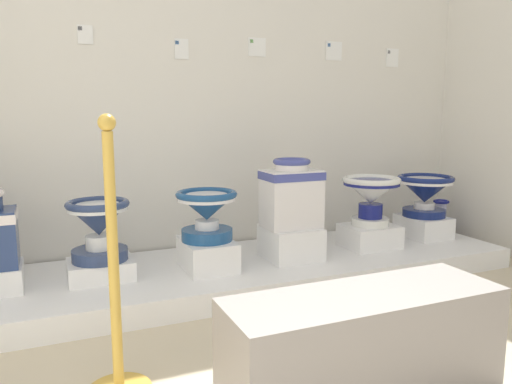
{
  "coord_description": "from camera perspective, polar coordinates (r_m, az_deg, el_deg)",
  "views": [
    {
      "loc": [
        0.86,
        -0.14,
        1.06
      ],
      "look_at": [
        2.08,
        2.69,
        0.57
      ],
      "focal_mm": 34.74,
      "sensor_mm": 36.0,
      "label": 1
    }
  ],
  "objects": [
    {
      "name": "stanchion_post_near_left",
      "position": [
        1.97,
        -15.86,
        -13.13
      ],
      "size": [
        0.25,
        0.25,
        1.06
      ],
      "color": "gold",
      "rests_on": "ground_plane"
    },
    {
      "name": "plinth_block_slender_white",
      "position": [
        2.98,
        -17.44,
        -8.5
      ],
      "size": [
        0.36,
        0.28,
        0.11
      ],
      "primitive_type": "cube",
      "color": "white",
      "rests_on": "display_platform"
    },
    {
      "name": "wall_back",
      "position": [
        3.58,
        -4.38,
        16.48
      ],
      "size": [
        4.24,
        0.06,
        3.06
      ],
      "primitive_type": "cube",
      "color": "silver",
      "rests_on": "ground_plane"
    },
    {
      "name": "antique_toilet_broad_patterned",
      "position": [
        3.52,
        13.11,
        -0.07
      ],
      "size": [
        0.4,
        0.4,
        0.34
      ],
      "color": "white",
      "rests_on": "plinth_block_broad_patterned"
    },
    {
      "name": "info_placard_sixth",
      "position": [
        4.25,
        15.41,
        14.69
      ],
      "size": [
        0.12,
        0.01,
        0.14
      ],
      "color": "white"
    },
    {
      "name": "info_placard_fifth",
      "position": [
        3.94,
        8.93,
        15.76
      ],
      "size": [
        0.14,
        0.01,
        0.14
      ],
      "color": "white"
    },
    {
      "name": "info_placard_second",
      "position": [
        3.36,
        -19.09,
        16.79
      ],
      "size": [
        0.09,
        0.01,
        0.11
      ],
      "color": "white"
    },
    {
      "name": "antique_toilet_leftmost",
      "position": [
        2.97,
        -5.7,
        -2.01
      ],
      "size": [
        0.37,
        0.37,
        0.3
      ],
      "color": "navy",
      "rests_on": "plinth_block_leftmost"
    },
    {
      "name": "display_platform",
      "position": [
        3.22,
        -1.02,
        -9.02
      ],
      "size": [
        3.57,
        0.94,
        0.13
      ],
      "primitive_type": "cube",
      "color": "white",
      "rests_on": "ground_plane"
    },
    {
      "name": "plinth_block_tall_cobalt",
      "position": [
        3.23,
        4.03,
        -5.82
      ],
      "size": [
        0.33,
        0.34,
        0.21
      ],
      "primitive_type": "cube",
      "color": "white",
      "rests_on": "display_platform"
    },
    {
      "name": "info_placard_third",
      "position": [
        3.46,
        -8.59,
        16.0
      ],
      "size": [
        0.09,
        0.01,
        0.13
      ],
      "color": "white"
    },
    {
      "name": "antique_toilet_central_ornate",
      "position": [
        3.94,
        18.88,
        0.17
      ],
      "size": [
        0.42,
        0.42,
        0.31
      ],
      "color": "navy",
      "rests_on": "plinth_block_central_ornate"
    },
    {
      "name": "info_placard_fourth",
      "position": [
        3.64,
        0.1,
        16.36
      ],
      "size": [
        0.13,
        0.01,
        0.13
      ],
      "color": "white"
    },
    {
      "name": "decorative_vase_corner",
      "position": [
        4.37,
        20.4,
        -3.69
      ],
      "size": [
        0.25,
        0.25,
        0.36
      ],
      "color": "navy",
      "rests_on": "ground_plane"
    },
    {
      "name": "antique_toilet_tall_cobalt",
      "position": [
        3.16,
        4.09,
        -0.03
      ],
      "size": [
        0.36,
        0.25,
        0.44
      ],
      "color": "white",
      "rests_on": "plinth_block_tall_cobalt"
    },
    {
      "name": "plinth_block_leftmost",
      "position": [
        3.03,
        -5.62,
        -7.13
      ],
      "size": [
        0.29,
        0.39,
        0.18
      ],
      "primitive_type": "cube",
      "color": "white",
      "rests_on": "display_platform"
    },
    {
      "name": "plinth_block_broad_patterned",
      "position": [
        3.58,
        12.93,
        -4.96
      ],
      "size": [
        0.37,
        0.3,
        0.16
      ],
      "primitive_type": "cube",
      "color": "white",
      "rests_on": "display_platform"
    },
    {
      "name": "antique_toilet_slender_white",
      "position": [
        2.91,
        -17.68,
        -3.45
      ],
      "size": [
        0.35,
        0.35,
        0.34
      ],
      "color": "navy",
      "rests_on": "plinth_block_slender_white"
    },
    {
      "name": "plinth_block_central_ornate",
      "position": [
        3.99,
        18.68,
        -3.76
      ],
      "size": [
        0.29,
        0.36,
        0.16
      ],
      "primitive_type": "cube",
      "color": "white",
      "rests_on": "display_platform"
    },
    {
      "name": "museum_bench",
      "position": [
        2.01,
        12.28,
        -16.66
      ],
      "size": [
        1.09,
        0.36,
        0.4
      ],
      "primitive_type": "cube",
      "color": "gray",
      "rests_on": "ground_plane"
    }
  ]
}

